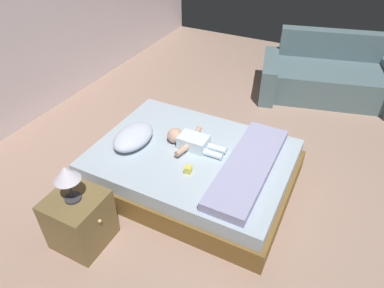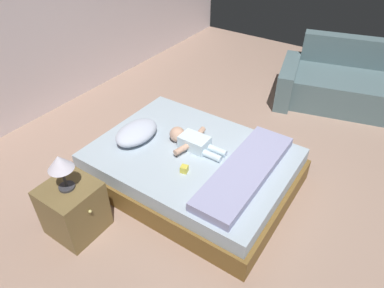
% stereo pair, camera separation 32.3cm
% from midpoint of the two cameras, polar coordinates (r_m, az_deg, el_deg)
% --- Properties ---
extents(ground_plane, '(8.00, 8.00, 0.00)m').
position_cam_midpoint_polar(ground_plane, '(3.45, 7.40, -8.12)').
color(ground_plane, '#A2816F').
extents(bed, '(1.42, 1.93, 0.38)m').
position_cam_midpoint_polar(bed, '(3.41, -2.71, -4.01)').
color(bed, brown).
rests_on(bed, ground_plane).
extents(pillow, '(0.50, 0.32, 0.16)m').
position_cam_midpoint_polar(pillow, '(3.43, -12.41, 1.10)').
color(pillow, silver).
rests_on(pillow, bed).
extents(baby, '(0.49, 0.61, 0.15)m').
position_cam_midpoint_polar(baby, '(3.32, -3.03, 0.35)').
color(baby, white).
rests_on(baby, bed).
extents(toothbrush, '(0.04, 0.13, 0.02)m').
position_cam_midpoint_polar(toothbrush, '(3.53, -2.66, 1.81)').
color(toothbrush, blue).
rests_on(toothbrush, bed).
extents(couch, '(1.42, 1.99, 0.79)m').
position_cam_midpoint_polar(couch, '(5.21, 19.96, 10.51)').
color(couch, slate).
rests_on(couch, ground_plane).
extents(nightstand, '(0.43, 0.46, 0.49)m').
position_cam_midpoint_polar(nightstand, '(3.06, -21.15, -11.83)').
color(nightstand, brown).
rests_on(nightstand, ground_plane).
extents(lamp, '(0.20, 0.20, 0.33)m').
position_cam_midpoint_polar(lamp, '(2.73, -23.45, -4.94)').
color(lamp, '#333338').
rests_on(lamp, nightstand).
extents(blanket, '(1.28, 0.38, 0.09)m').
position_cam_midpoint_polar(blanket, '(3.08, 6.44, -3.85)').
color(blanket, '#9898C3').
rests_on(blanket, bed).
extents(toy_block, '(0.08, 0.08, 0.06)m').
position_cam_midpoint_polar(toy_block, '(3.06, -3.66, -4.38)').
color(toy_block, '#D9CB45').
rests_on(toy_block, bed).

